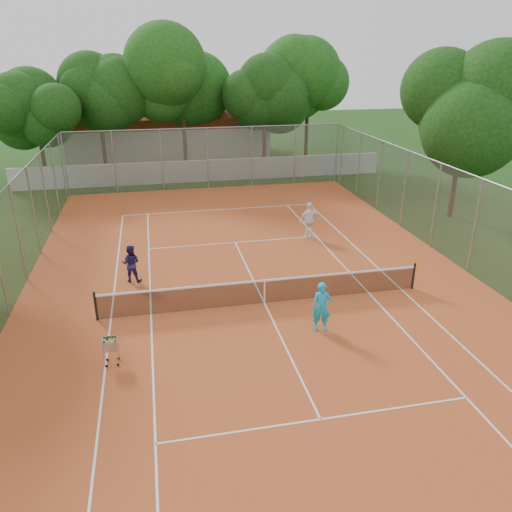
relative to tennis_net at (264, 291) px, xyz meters
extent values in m
plane|color=#15350E|center=(0.00, 0.00, -0.51)|extent=(120.00, 120.00, 0.00)
cube|color=#BC5124|center=(0.00, 0.00, -0.50)|extent=(18.00, 34.00, 0.02)
cube|color=white|center=(0.00, 0.00, -0.49)|extent=(10.98, 23.78, 0.01)
cube|color=black|center=(0.00, 0.00, 0.00)|extent=(11.88, 0.10, 0.98)
cube|color=slate|center=(0.00, 0.00, 1.49)|extent=(18.00, 34.00, 4.00)
cube|color=silver|center=(0.00, 19.00, 0.24)|extent=(26.00, 0.30, 1.50)
cube|color=beige|center=(-2.00, 29.00, 1.69)|extent=(16.40, 9.00, 4.40)
cube|color=#0F350D|center=(0.00, 22.00, 4.49)|extent=(29.00, 19.00, 10.00)
imported|color=#18A2D2|center=(1.41, -2.23, 0.36)|extent=(0.71, 0.56, 1.71)
imported|color=#261B52|center=(-4.79, 2.98, 0.28)|extent=(0.86, 0.74, 1.54)
imported|color=white|center=(3.72, 6.36, 0.41)|extent=(1.09, 0.55, 1.80)
cube|color=#AEADB4|center=(-5.28, -2.80, -0.03)|extent=(0.51, 0.51, 0.92)
camera|label=1|loc=(-3.69, -15.91, 8.17)|focal=35.00mm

